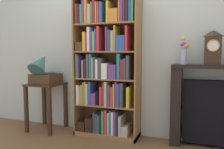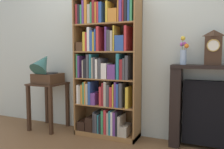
{
  "view_description": "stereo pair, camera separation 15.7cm",
  "coord_description": "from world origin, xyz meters",
  "px_view_note": "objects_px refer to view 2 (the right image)",
  "views": [
    {
      "loc": [
        1.1,
        -2.67,
        1.1
      ],
      "look_at": [
        0.07,
        0.1,
        0.83
      ],
      "focal_mm": 36.66,
      "sensor_mm": 36.0,
      "label": 1
    },
    {
      "loc": [
        1.24,
        -2.61,
        1.1
      ],
      "look_at": [
        0.07,
        0.1,
        0.83
      ],
      "focal_mm": 36.66,
      "sensor_mm": 36.0,
      "label": 2
    }
  ],
  "objects_px": {
    "fireplace_mantel": "(216,109)",
    "flower_vase": "(183,53)",
    "bookshelf": "(106,71)",
    "side_table_left": "(48,96)",
    "mantel_clock": "(213,47)",
    "gramophone": "(45,71)"
  },
  "relations": [
    {
      "from": "mantel_clock",
      "to": "side_table_left",
      "type": "bearing_deg",
      "value": -177.2
    },
    {
      "from": "gramophone",
      "to": "bookshelf",
      "type": "bearing_deg",
      "value": 7.18
    },
    {
      "from": "fireplace_mantel",
      "to": "flower_vase",
      "type": "relative_size",
      "value": 3.02
    },
    {
      "from": "flower_vase",
      "to": "bookshelf",
      "type": "bearing_deg",
      "value": -177.08
    },
    {
      "from": "bookshelf",
      "to": "side_table_left",
      "type": "xyz_separation_m",
      "value": [
        -0.9,
        -0.06,
        -0.39
      ]
    },
    {
      "from": "flower_vase",
      "to": "side_table_left",
      "type": "bearing_deg",
      "value": -176.58
    },
    {
      "from": "bookshelf",
      "to": "gramophone",
      "type": "distance_m",
      "value": 0.91
    },
    {
      "from": "mantel_clock",
      "to": "fireplace_mantel",
      "type": "bearing_deg",
      "value": 22.45
    },
    {
      "from": "bookshelf",
      "to": "flower_vase",
      "type": "xyz_separation_m",
      "value": [
        0.96,
        0.05,
        0.24
      ]
    },
    {
      "from": "fireplace_mantel",
      "to": "mantel_clock",
      "type": "bearing_deg",
      "value": -157.55
    },
    {
      "from": "fireplace_mantel",
      "to": "side_table_left",
      "type": "bearing_deg",
      "value": -176.72
    },
    {
      "from": "fireplace_mantel",
      "to": "mantel_clock",
      "type": "xyz_separation_m",
      "value": [
        -0.05,
        -0.02,
        0.69
      ]
    },
    {
      "from": "bookshelf",
      "to": "fireplace_mantel",
      "type": "bearing_deg",
      "value": 2.82
    },
    {
      "from": "mantel_clock",
      "to": "flower_vase",
      "type": "height_order",
      "value": "mantel_clock"
    },
    {
      "from": "bookshelf",
      "to": "gramophone",
      "type": "xyz_separation_m",
      "value": [
        -0.9,
        -0.11,
        -0.01
      ]
    },
    {
      "from": "side_table_left",
      "to": "gramophone",
      "type": "xyz_separation_m",
      "value": [
        0.0,
        -0.05,
        0.37
      ]
    },
    {
      "from": "fireplace_mantel",
      "to": "mantel_clock",
      "type": "relative_size",
      "value": 2.55
    },
    {
      "from": "flower_vase",
      "to": "mantel_clock",
      "type": "bearing_deg",
      "value": -0.89
    },
    {
      "from": "fireplace_mantel",
      "to": "flower_vase",
      "type": "height_order",
      "value": "flower_vase"
    },
    {
      "from": "bookshelf",
      "to": "side_table_left",
      "type": "bearing_deg",
      "value": -176.05
    },
    {
      "from": "fireplace_mantel",
      "to": "flower_vase",
      "type": "distance_m",
      "value": 0.73
    },
    {
      "from": "bookshelf",
      "to": "gramophone",
      "type": "bearing_deg",
      "value": -172.82
    }
  ]
}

